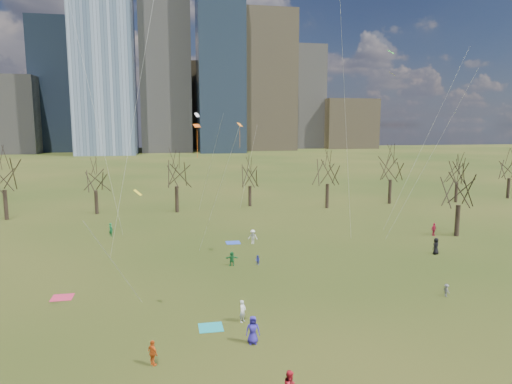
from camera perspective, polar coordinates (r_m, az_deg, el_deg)
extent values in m
plane|color=black|center=(34.18, 3.97, -14.64)|extent=(500.00, 500.00, 0.00)
cube|color=slate|center=(226.63, -18.67, 19.57)|extent=(26.00, 26.00, 118.00)
cube|color=slate|center=(237.83, -11.30, 16.47)|extent=(24.00, 24.00, 95.00)
cube|color=#384C66|center=(230.24, -4.53, 18.14)|extent=(22.00, 22.00, 105.00)
cube|color=#726347|center=(252.10, 1.27, 13.53)|extent=(28.00, 28.00, 72.00)
cube|color=#384C66|center=(256.38, -23.15, 12.00)|extent=(25.00, 25.00, 65.00)
cube|color=slate|center=(272.32, 5.83, 11.63)|extent=(22.00, 22.00, 58.00)
cube|color=#726347|center=(270.90, -8.34, 10.54)|extent=(30.00, 30.00, 48.00)
cube|color=slate|center=(252.37, -29.05, 8.39)|extent=(35.00, 30.00, 36.00)
cube|color=#726347|center=(275.45, 11.12, 8.35)|extent=(30.00, 28.00, 28.00)
cylinder|color=black|center=(73.86, -28.81, -1.41)|extent=(0.55, 0.55, 4.28)
cylinder|color=black|center=(73.10, -19.33, -1.20)|extent=(0.52, 0.52, 3.60)
cylinder|color=black|center=(71.29, -9.87, -0.90)|extent=(0.54, 0.54, 4.05)
cylinder|color=black|center=(75.46, -0.77, -0.52)|extent=(0.51, 0.51, 3.38)
cylinder|color=black|center=(74.69, 8.88, -0.49)|extent=(0.54, 0.54, 3.96)
cylinder|color=black|center=(81.29, 16.38, 0.05)|extent=(0.54, 0.54, 4.14)
cylinder|color=black|center=(86.67, 23.75, -0.03)|extent=(0.52, 0.52, 3.51)
cylinder|color=black|center=(95.50, 29.00, 0.41)|extent=(0.53, 0.53, 3.74)
cylinder|color=black|center=(60.36, 23.86, -3.28)|extent=(0.53, 0.53, 3.83)
cube|color=teal|center=(31.77, -5.67, -16.49)|extent=(1.60, 1.50, 0.03)
cube|color=#2541AF|center=(52.57, -2.89, -6.34)|extent=(1.60, 1.50, 0.03)
cube|color=#B82445|center=(39.54, -23.05, -12.04)|extent=(1.60, 1.50, 0.03)
imported|color=#2B2192|center=(29.25, -0.40, -16.86)|extent=(0.91, 0.63, 1.77)
imported|color=white|center=(32.18, -1.68, -14.66)|extent=(0.65, 0.66, 1.54)
imported|color=slate|center=(39.54, 22.71, -11.26)|extent=(0.43, 0.69, 1.02)
imported|color=#DE5B18|center=(27.60, -12.78, -19.03)|extent=(0.79, 0.92, 1.49)
imported|color=#186C32|center=(44.09, -3.04, -8.32)|extent=(1.32, 0.51, 1.39)
imported|color=black|center=(51.29, 21.58, -6.31)|extent=(1.01, 0.88, 1.74)
imported|color=#282DAD|center=(44.31, 0.21, -8.52)|extent=(0.57, 0.59, 0.96)
imported|color=silver|center=(51.92, -0.40, -5.61)|extent=(1.20, 0.95, 1.62)
imported|color=#B5193D|center=(59.72, 21.34, -4.37)|extent=(0.99, 0.72, 1.56)
imported|color=#197138|center=(58.09, -17.70, -4.49)|extent=(0.70, 0.69, 1.63)
plane|color=#E55A13|center=(42.84, -7.40, 8.22)|extent=(0.96, 0.91, 0.30)
cylinder|color=silver|center=(39.36, -4.88, -0.44)|extent=(2.74, 8.16, 11.90)
cylinder|color=#E55A13|center=(42.87, -7.36, 6.08)|extent=(0.04, 0.04, 2.70)
plane|color=yellow|center=(49.14, 16.67, 13.97)|extent=(0.94, 0.97, 0.36)
cylinder|color=silver|center=(47.62, 20.72, 3.70)|extent=(5.21, 6.13, 17.04)
cylinder|color=silver|center=(40.21, -15.17, 8.11)|extent=(5.10, 3.08, 23.95)
cylinder|color=silver|center=(43.92, 10.88, 14.17)|extent=(6.02, 8.30, 33.01)
plane|color=green|center=(54.17, 16.50, 16.45)|extent=(1.15, 1.13, 0.50)
cylinder|color=silver|center=(53.02, 20.25, 5.68)|extent=(6.21, 4.86, 19.88)
cylinder|color=silver|center=(48.49, -19.42, 8.91)|extent=(3.68, 5.74, 25.61)
plane|color=orange|center=(65.59, -2.05, 8.42)|extent=(1.13, 1.14, 0.55)
cylinder|color=silver|center=(62.83, -0.98, 2.94)|extent=(1.32, 6.40, 12.02)
cylinder|color=orange|center=(65.61, -2.04, 6.88)|extent=(0.04, 0.04, 3.00)
plane|color=yellow|center=(30.97, -14.56, -0.06)|extent=(0.62, 0.71, 0.37)
cylinder|color=silver|center=(27.59, -16.84, -9.23)|extent=(1.94, 8.82, 7.57)
plane|color=white|center=(64.13, -7.38, 9.54)|extent=(1.00, 0.90, 0.54)
cylinder|color=silver|center=(59.91, -5.77, 3.27)|extent=(2.55, 9.10, 13.34)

